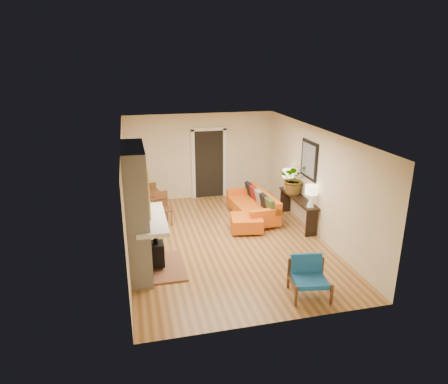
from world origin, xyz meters
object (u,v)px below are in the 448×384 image
(sofa, at_px, (255,206))
(lamp_near, at_px, (311,193))
(blue_chair, at_px, (308,274))
(console_table, at_px, (298,203))
(houseplant, at_px, (295,179))
(dining_table, at_px, (153,198))
(lamp_far, at_px, (288,177))
(ottoman, at_px, (246,223))

(sofa, relative_size, lamp_near, 3.74)
(blue_chair, distance_m, console_table, 3.33)
(sofa, bearing_deg, lamp_near, -54.87)
(houseplant, bearing_deg, console_table, -88.00)
(sofa, relative_size, dining_table, 1.24)
(lamp_near, relative_size, houseplant, 0.64)
(lamp_far, xyz_separation_m, houseplant, (-0.01, -0.48, 0.08))
(sofa, xyz_separation_m, lamp_far, (0.96, 0.11, 0.72))
(ottoman, relative_size, houseplant, 1.04)
(lamp_near, bearing_deg, dining_table, 151.37)
(sofa, xyz_separation_m, houseplant, (0.95, -0.37, 0.81))
(houseplant, bearing_deg, blue_chair, -108.36)
(console_table, height_order, lamp_far, lamp_far)
(console_table, relative_size, lamp_far, 3.43)
(sofa, xyz_separation_m, blue_chair, (-0.18, -3.78, 0.05))
(blue_chair, xyz_separation_m, dining_table, (-2.51, 4.40, 0.18))
(console_table, bearing_deg, houseplant, 92.00)
(dining_table, relative_size, houseplant, 1.94)
(sofa, bearing_deg, dining_table, 166.86)
(blue_chair, distance_m, houseplant, 3.67)
(ottoman, height_order, dining_table, dining_table)
(sofa, distance_m, blue_chair, 3.78)
(ottoman, xyz_separation_m, blue_chair, (0.30, -2.95, 0.16))
(sofa, relative_size, blue_chair, 2.60)
(dining_table, relative_size, lamp_near, 3.02)
(dining_table, bearing_deg, ottoman, -33.26)
(blue_chair, xyz_separation_m, houseplant, (1.13, 3.41, 0.76))
(blue_chair, height_order, lamp_near, lamp_near)
(ottoman, distance_m, lamp_far, 1.91)
(ottoman, bearing_deg, lamp_near, -20.67)
(ottoman, distance_m, blue_chair, 2.97)
(console_table, bearing_deg, lamp_far, 90.00)
(lamp_near, xyz_separation_m, houseplant, (-0.01, 1.00, 0.08))
(sofa, height_order, blue_chair, sofa)
(ottoman, distance_m, houseplant, 1.76)
(dining_table, xyz_separation_m, lamp_far, (3.65, -0.52, 0.50))
(ottoman, height_order, blue_chair, blue_chair)
(houseplant, bearing_deg, ottoman, -162.41)
(sofa, height_order, lamp_far, lamp_far)
(ottoman, xyz_separation_m, lamp_far, (1.44, 0.93, 0.84))
(lamp_far, relative_size, houseplant, 0.64)
(dining_table, distance_m, lamp_far, 3.72)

